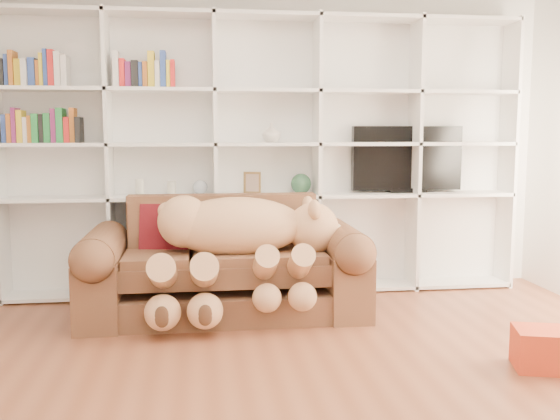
{
  "coord_description": "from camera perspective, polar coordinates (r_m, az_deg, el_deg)",
  "views": [
    {
      "loc": [
        -0.58,
        -3.05,
        1.4
      ],
      "look_at": [
        0.03,
        1.63,
        0.81
      ],
      "focal_mm": 40.0,
      "sensor_mm": 36.0,
      "label": 1
    }
  ],
  "objects": [
    {
      "name": "gift_box",
      "position": [
        4.1,
        22.71,
        -11.64
      ],
      "size": [
        0.36,
        0.35,
        0.24
      ],
      "primitive_type": "cube",
      "rotation": [
        0.0,
        0.0,
        -0.28
      ],
      "color": "red",
      "rests_on": "floor"
    },
    {
      "name": "teddy_bear",
      "position": [
        4.63,
        -3.81,
        -2.67
      ],
      "size": [
        1.5,
        0.85,
        0.87
      ],
      "rotation": [
        0.0,
        0.0,
        0.02
      ],
      "color": "tan",
      "rests_on": "sofa"
    },
    {
      "name": "tv",
      "position": [
        5.72,
        11.51,
        4.52
      ],
      "size": [
        1.0,
        0.18,
        0.59
      ],
      "color": "black",
      "rests_on": "bookshelf"
    },
    {
      "name": "green_vase",
      "position": [
        5.44,
        1.93,
        2.41
      ],
      "size": [
        0.18,
        0.18,
        0.18
      ],
      "primitive_type": "sphere",
      "color": "#305F40",
      "rests_on": "bookshelf"
    },
    {
      "name": "shelf_vase",
      "position": [
        5.39,
        -0.78,
        7.09
      ],
      "size": [
        0.21,
        0.21,
        0.17
      ],
      "primitive_type": "imported",
      "rotation": [
        0.0,
        0.0,
        -0.39
      ],
      "color": "beige",
      "rests_on": "bookshelf"
    },
    {
      "name": "bookshelf",
      "position": [
        5.42,
        -3.85,
        6.1
      ],
      "size": [
        4.43,
        0.35,
        2.4
      ],
      "color": "white",
      "rests_on": "floor"
    },
    {
      "name": "snow_globe",
      "position": [
        5.37,
        -7.31,
        2.08
      ],
      "size": [
        0.13,
        0.13,
        0.13
      ],
      "primitive_type": "sphere",
      "color": "silver",
      "rests_on": "bookshelf"
    },
    {
      "name": "figurine_short",
      "position": [
        5.38,
        -9.89,
        1.97
      ],
      "size": [
        0.09,
        0.09,
        0.12
      ],
      "primitive_type": "cylinder",
      "rotation": [
        0.0,
        0.0,
        -0.27
      ],
      "color": "beige",
      "rests_on": "bookshelf"
    },
    {
      "name": "sofa",
      "position": [
        4.86,
        -5.08,
        -5.53
      ],
      "size": [
        2.14,
        0.92,
        0.9
      ],
      "color": "brown",
      "rests_on": "floor"
    },
    {
      "name": "wall_back",
      "position": [
        5.58,
        -1.47,
        6.6
      ],
      "size": [
        5.0,
        0.02,
        2.7
      ],
      "primitive_type": "cube",
      "color": "white",
      "rests_on": "floor"
    },
    {
      "name": "picture_frame",
      "position": [
        5.39,
        -2.56,
        2.51
      ],
      "size": [
        0.15,
        0.07,
        0.19
      ],
      "primitive_type": "cube",
      "rotation": [
        0.0,
        0.0,
        -0.29
      ],
      "color": "brown",
      "rests_on": "bookshelf"
    },
    {
      "name": "floor",
      "position": [
        3.4,
        3.23,
        -17.16
      ],
      "size": [
        5.0,
        5.0,
        0.0
      ],
      "primitive_type": "plane",
      "color": "brown",
      "rests_on": "ground"
    },
    {
      "name": "figurine_tall",
      "position": [
        5.39,
        -12.69,
        2.03
      ],
      "size": [
        0.09,
        0.09,
        0.15
      ],
      "primitive_type": "cylinder",
      "rotation": [
        0.0,
        0.0,
        0.26
      ],
      "color": "beige",
      "rests_on": "bookshelf"
    },
    {
      "name": "throw_pillow",
      "position": [
        4.95,
        -10.43,
        -1.74
      ],
      "size": [
        0.41,
        0.26,
        0.4
      ],
      "primitive_type": "cube",
      "rotation": [
        -0.24,
        0.0,
        -0.14
      ],
      "color": "#5B0F14",
      "rests_on": "sofa"
    }
  ]
}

